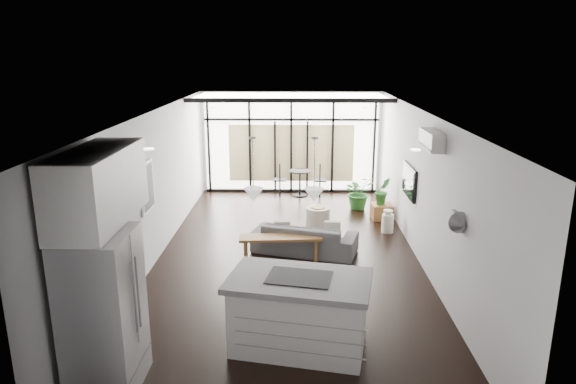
{
  "coord_description": "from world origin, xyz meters",
  "views": [
    {
      "loc": [
        0.18,
        -9.18,
        3.85
      ],
      "look_at": [
        0.0,
        0.3,
        1.25
      ],
      "focal_mm": 32.0,
      "sensor_mm": 36.0,
      "label": 1
    }
  ],
  "objects_px": {
    "island": "(299,313)",
    "fridge": "(104,313)",
    "milk_can": "(388,221)",
    "pouf": "(318,217)",
    "tv": "(409,181)",
    "sofa": "(305,233)",
    "console_bench": "(281,249)"
  },
  "relations": [
    {
      "from": "island",
      "to": "fridge",
      "type": "distance_m",
      "value": 2.46
    },
    {
      "from": "fridge",
      "to": "milk_can",
      "type": "xyz_separation_m",
      "value": [
        4.21,
        5.45,
        -0.7
      ]
    },
    {
      "from": "fridge",
      "to": "sofa",
      "type": "distance_m",
      "value": 4.92
    },
    {
      "from": "island",
      "to": "fridge",
      "type": "height_order",
      "value": "fridge"
    },
    {
      "from": "island",
      "to": "milk_can",
      "type": "distance_m",
      "value": 4.99
    },
    {
      "from": "sofa",
      "to": "milk_can",
      "type": "height_order",
      "value": "sofa"
    },
    {
      "from": "fridge",
      "to": "console_bench",
      "type": "xyz_separation_m",
      "value": [
        1.91,
        3.8,
        -0.71
      ]
    },
    {
      "from": "sofa",
      "to": "console_bench",
      "type": "xyz_separation_m",
      "value": [
        -0.46,
        -0.47,
        -0.15
      ]
    },
    {
      "from": "fridge",
      "to": "sofa",
      "type": "xyz_separation_m",
      "value": [
        2.37,
        4.27,
        -0.56
      ]
    },
    {
      "from": "fridge",
      "to": "milk_can",
      "type": "height_order",
      "value": "fridge"
    },
    {
      "from": "island",
      "to": "tv",
      "type": "bearing_deg",
      "value": 72.08
    },
    {
      "from": "pouf",
      "to": "tv",
      "type": "relative_size",
      "value": 0.5
    },
    {
      "from": "milk_can",
      "to": "tv",
      "type": "height_order",
      "value": "tv"
    },
    {
      "from": "milk_can",
      "to": "pouf",
      "type": "bearing_deg",
      "value": 165.54
    },
    {
      "from": "pouf",
      "to": "milk_can",
      "type": "height_order",
      "value": "milk_can"
    },
    {
      "from": "island",
      "to": "fridge",
      "type": "bearing_deg",
      "value": -147.7
    },
    {
      "from": "fridge",
      "to": "milk_can",
      "type": "distance_m",
      "value": 6.92
    },
    {
      "from": "pouf",
      "to": "milk_can",
      "type": "relative_size",
      "value": 1.07
    },
    {
      "from": "island",
      "to": "console_bench",
      "type": "height_order",
      "value": "island"
    },
    {
      "from": "island",
      "to": "milk_can",
      "type": "relative_size",
      "value": 3.62
    },
    {
      "from": "milk_can",
      "to": "tv",
      "type": "xyz_separation_m",
      "value": [
        0.29,
        -0.54,
        1.04
      ]
    },
    {
      "from": "pouf",
      "to": "tv",
      "type": "xyz_separation_m",
      "value": [
        1.81,
        -0.93,
        1.08
      ]
    },
    {
      "from": "milk_can",
      "to": "sofa",
      "type": "bearing_deg",
      "value": -147.38
    },
    {
      "from": "sofa",
      "to": "tv",
      "type": "relative_size",
      "value": 1.85
    },
    {
      "from": "sofa",
      "to": "pouf",
      "type": "relative_size",
      "value": 3.73
    },
    {
      "from": "island",
      "to": "console_bench",
      "type": "xyz_separation_m",
      "value": [
        -0.34,
        2.93,
        -0.26
      ]
    },
    {
      "from": "island",
      "to": "fridge",
      "type": "relative_size",
      "value": 0.96
    },
    {
      "from": "island",
      "to": "tv",
      "type": "relative_size",
      "value": 1.68
    },
    {
      "from": "console_bench",
      "to": "pouf",
      "type": "relative_size",
      "value": 2.84
    },
    {
      "from": "fridge",
      "to": "sofa",
      "type": "bearing_deg",
      "value": 61.03
    },
    {
      "from": "sofa",
      "to": "console_bench",
      "type": "distance_m",
      "value": 0.68
    },
    {
      "from": "milk_can",
      "to": "tv",
      "type": "bearing_deg",
      "value": -61.54
    }
  ]
}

